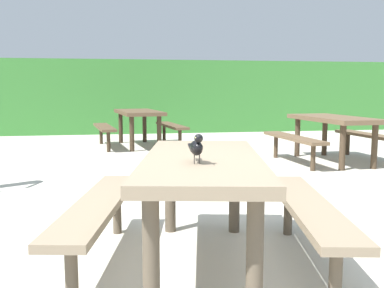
% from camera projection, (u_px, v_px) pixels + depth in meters
% --- Properties ---
extents(ground_plane, '(60.00, 60.00, 0.00)m').
position_uv_depth(ground_plane, '(193.00, 268.00, 2.94)').
color(ground_plane, beige).
extents(hedge_wall, '(28.00, 2.32, 1.94)m').
position_uv_depth(hedge_wall, '(132.00, 96.00, 12.67)').
color(hedge_wall, '#387A33').
rests_on(hedge_wall, ground).
extents(picnic_table_foreground, '(1.98, 2.00, 0.74)m').
position_uv_depth(picnic_table_foreground, '(203.00, 184.00, 2.94)').
color(picnic_table_foreground, '#84725B').
rests_on(picnic_table_foreground, ground).
extents(bird_grackle, '(0.08, 0.29, 0.18)m').
position_uv_depth(bird_grackle, '(197.00, 147.00, 2.62)').
color(bird_grackle, black).
rests_on(bird_grackle, picnic_table_foreground).
extents(picnic_table_mid_left, '(1.79, 1.85, 0.74)m').
position_uv_depth(picnic_table_mid_left, '(333.00, 128.00, 7.14)').
color(picnic_table_mid_left, brown).
rests_on(picnic_table_mid_left, ground).
extents(picnic_table_mid_right, '(1.89, 1.92, 0.74)m').
position_uv_depth(picnic_table_mid_right, '(139.00, 120.00, 9.10)').
color(picnic_table_mid_right, brown).
rests_on(picnic_table_mid_right, ground).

